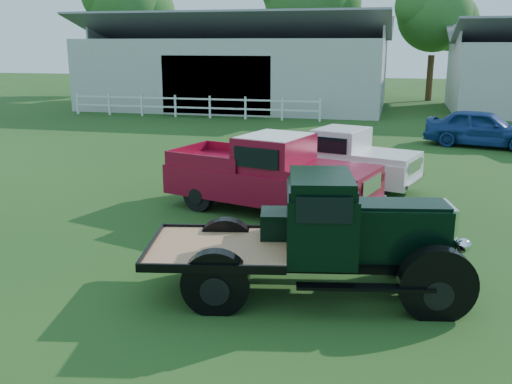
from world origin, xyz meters
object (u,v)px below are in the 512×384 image
(white_pickup, at_px, (337,159))
(misc_car_blue, at_px, (482,128))
(vintage_flatbed, at_px, (314,235))
(red_pickup, at_px, (271,173))

(white_pickup, bearing_deg, misc_car_blue, 76.58)
(vintage_flatbed, relative_size, red_pickup, 0.96)
(vintage_flatbed, relative_size, white_pickup, 1.10)
(red_pickup, xyz_separation_m, white_pickup, (1.31, 2.72, -0.12))
(vintage_flatbed, height_order, red_pickup, vintage_flatbed)
(white_pickup, bearing_deg, red_pickup, -98.06)
(red_pickup, bearing_deg, white_pickup, 80.62)
(vintage_flatbed, relative_size, misc_car_blue, 1.16)
(vintage_flatbed, xyz_separation_m, red_pickup, (-1.66, 4.38, -0.04))
(vintage_flatbed, bearing_deg, red_pickup, 99.64)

